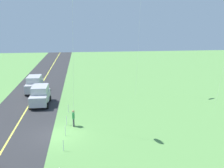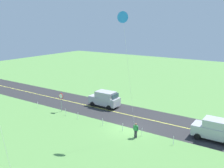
% 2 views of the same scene
% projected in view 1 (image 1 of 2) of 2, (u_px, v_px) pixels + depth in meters
% --- Properties ---
extents(ground_plane, '(120.00, 120.00, 0.10)m').
position_uv_depth(ground_plane, '(58.00, 136.00, 22.90)').
color(ground_plane, '#60994C').
extents(asphalt_road, '(120.00, 7.00, 0.00)m').
position_uv_depth(asphalt_road, '(10.00, 137.00, 22.43)').
color(asphalt_road, '#2D2D30').
rests_on(asphalt_road, ground).
extents(road_centre_stripe, '(120.00, 0.16, 0.00)m').
position_uv_depth(road_centre_stripe, '(10.00, 137.00, 22.43)').
color(road_centre_stripe, '#E5E04C').
rests_on(road_centre_stripe, asphalt_road).
extents(car_parked_west_near, '(4.40, 2.12, 2.24)m').
position_uv_depth(car_parked_west_near, '(40.00, 95.00, 30.79)').
color(car_parked_west_near, '#B7B7BC').
rests_on(car_parked_west_near, ground).
extents(car_parked_west_far, '(4.40, 2.12, 2.24)m').
position_uv_depth(car_parked_west_far, '(34.00, 84.00, 36.05)').
color(car_parked_west_far, '#B7B7BC').
rests_on(car_parked_west_far, ground).
extents(person_adult_near, '(0.58, 0.22, 1.60)m').
position_uv_depth(person_adult_near, '(73.00, 118.00, 24.55)').
color(person_adult_near, '#3F3F47').
rests_on(person_adult_near, ground).
extents(fence_post_0, '(0.05, 0.05, 0.90)m').
position_uv_depth(fence_post_0, '(68.00, 109.00, 28.29)').
color(fence_post_0, silver).
rests_on(fence_post_0, ground).
extents(fence_post_1, '(0.05, 0.05, 0.90)m').
position_uv_depth(fence_post_1, '(67.00, 121.00, 24.95)').
color(fence_post_1, silver).
rests_on(fence_post_1, ground).
extents(fence_post_2, '(0.05, 0.05, 0.90)m').
position_uv_depth(fence_post_2, '(65.00, 131.00, 22.65)').
color(fence_post_2, silver).
rests_on(fence_post_2, ground).
extents(fence_post_3, '(0.05, 0.05, 0.90)m').
position_uv_depth(fence_post_3, '(63.00, 146.00, 20.01)').
color(fence_post_3, silver).
rests_on(fence_post_3, ground).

